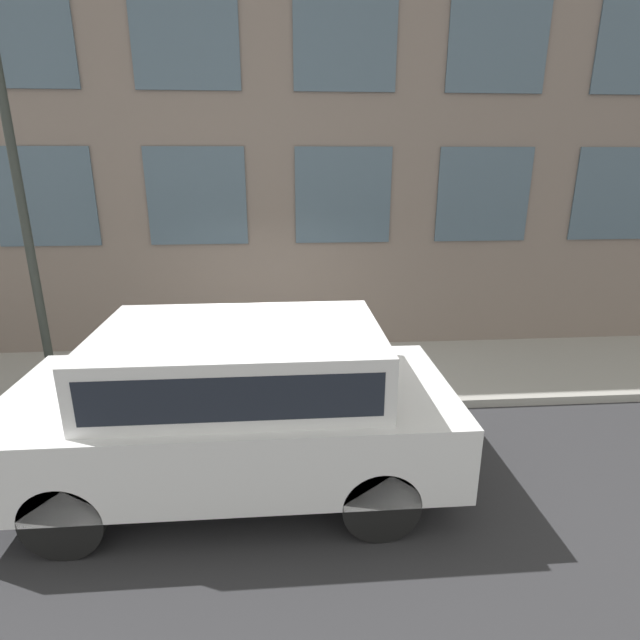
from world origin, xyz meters
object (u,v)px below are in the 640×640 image
object	(u,v)px
fire_hydrant	(308,372)
person	(332,340)
street_lamp	(8,129)
parked_truck_white_near	(236,397)

from	to	relation	value
fire_hydrant	person	world-z (taller)	person
street_lamp	parked_truck_white_near	bearing A→B (deg)	-128.49
person	parked_truck_white_near	size ratio (longest dim) A/B	0.27
parked_truck_white_near	street_lamp	world-z (taller)	street_lamp
fire_hydrant	person	xyz separation A→B (m)	(0.21, -0.36, 0.40)
fire_hydrant	person	size ratio (longest dim) A/B	0.54
fire_hydrant	street_lamp	bearing A→B (deg)	82.97
person	parked_truck_white_near	distance (m)	2.40
fire_hydrant	street_lamp	size ratio (longest dim) A/B	0.11
fire_hydrant	street_lamp	xyz separation A→B (m)	(0.47, 3.77, 3.28)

